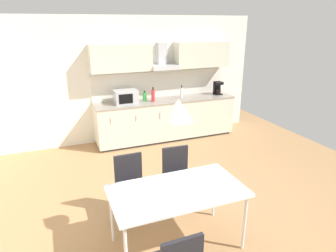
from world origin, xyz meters
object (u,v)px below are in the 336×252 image
object	(u,v)px
bottle_red	(153,95)
dining_table	(177,193)
coffee_maker	(218,88)
chair_far_left	(130,180)
microwave	(126,97)
bottle_white	(182,92)
chair_far_right	(177,171)
pendant_lamp	(178,110)
bottle_green	(145,97)

from	to	relation	value
bottle_red	dining_table	xyz separation A→B (m)	(-0.84, -3.26, -0.34)
coffee_maker	chair_far_left	world-z (taller)	coffee_maker
microwave	bottle_white	distance (m)	1.29
bottle_red	chair_far_right	distance (m)	2.57
chair_far_left	pendant_lamp	size ratio (longest dim) A/B	2.72
chair_far_left	pendant_lamp	bearing A→B (deg)	-66.61
bottle_green	bottle_white	bearing A→B (deg)	-1.67
pendant_lamp	bottle_white	bearing A→B (deg)	65.15
microwave	coffee_maker	bearing A→B (deg)	0.68
microwave	bottle_white	xyz separation A→B (m)	(1.29, 0.03, -0.02)
dining_table	chair_far_left	world-z (taller)	chair_far_left
coffee_maker	chair_far_right	xyz separation A→B (m)	(-2.13, -2.55, -0.53)
bottle_green	bottle_red	bearing A→B (deg)	-35.29
bottle_white	chair_far_left	bearing A→B (deg)	-126.49
bottle_green	microwave	bearing A→B (deg)	-172.77
bottle_white	bottle_green	world-z (taller)	bottle_white
bottle_red	bottle_white	distance (m)	0.71
bottle_red	pendant_lamp	size ratio (longest dim) A/B	0.98
microwave	pendant_lamp	world-z (taller)	pendant_lamp
bottle_red	bottle_white	size ratio (longest dim) A/B	1.12
bottle_white	dining_table	world-z (taller)	bottle_white
coffee_maker	bottle_red	world-z (taller)	bottle_red
coffee_maker	bottle_red	size ratio (longest dim) A/B	0.96
chair_far_right	pendant_lamp	size ratio (longest dim) A/B	2.72
bottle_white	pendant_lamp	xyz separation A→B (m)	(-1.55, -3.34, 0.66)
bottle_green	dining_table	size ratio (longest dim) A/B	0.15
bottle_red	dining_table	distance (m)	3.38
coffee_maker	chair_far_left	bearing A→B (deg)	-137.86
microwave	pendant_lamp	distance (m)	3.38
coffee_maker	bottle_red	distance (m)	1.64
dining_table	bottle_green	bearing A→B (deg)	78.54
coffee_maker	chair_far_left	distance (m)	3.84
microwave	chair_far_right	size ratio (longest dim) A/B	0.55
bottle_red	chair_far_left	size ratio (longest dim) A/B	0.36
microwave	bottle_white	world-z (taller)	same
chair_far_left	bottle_white	bearing A→B (deg)	53.51
microwave	pendant_lamp	bearing A→B (deg)	-94.41
bottle_green	dining_table	world-z (taller)	bottle_green
dining_table	chair_far_left	bearing A→B (deg)	113.39
chair_far_left	pendant_lamp	distance (m)	1.44
coffee_maker	dining_table	bearing A→B (deg)	-126.58
microwave	bottle_red	distance (m)	0.59
bottle_red	bottle_green	bearing A→B (deg)	144.71
chair_far_left	bottle_red	bearing A→B (deg)	64.42
microwave	chair_far_right	distance (m)	2.58
dining_table	coffee_maker	bearing A→B (deg)	53.42
bottle_red	chair_far_left	distance (m)	2.78
bottle_white	chair_far_right	xyz separation A→B (m)	(-1.20, -2.55, -0.50)
microwave	dining_table	xyz separation A→B (m)	(-0.26, -3.31, -0.35)
coffee_maker	pendant_lamp	distance (m)	4.21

